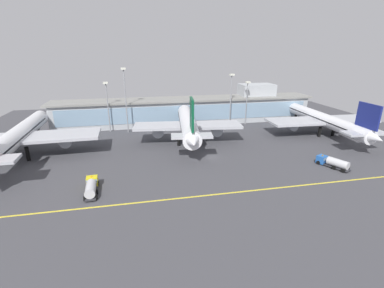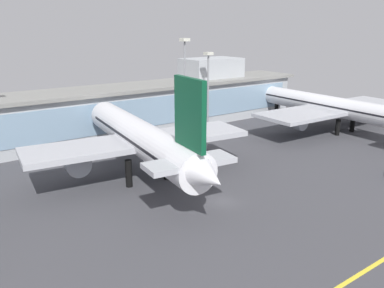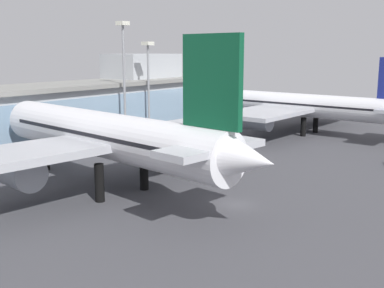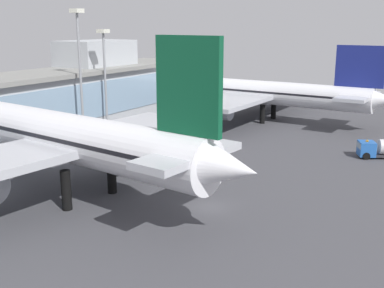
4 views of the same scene
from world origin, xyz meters
name	(u,v)px [view 3 (image 3 of 4)]	position (x,y,z in m)	size (l,w,h in m)	color
ground_plane	(237,205)	(0.00, 0.00, 0.00)	(180.00, 180.00, 0.00)	#424247
terminal_building	(21,117)	(1.95, 44.09, 6.20)	(117.02, 14.00, 16.56)	#ADB2B7
airliner_near_right	(107,136)	(-4.84, 15.88, 6.92)	(38.73, 49.18, 18.92)	black
airliner_far_right	(295,105)	(49.25, 15.99, 5.86)	(43.38, 57.99, 16.10)	black
apron_light_mast_centre	(124,65)	(17.67, 35.16, 14.78)	(1.80, 1.80, 22.40)	gray
apron_light_mast_far_east	(148,74)	(25.52, 36.35, 12.85)	(1.80, 1.80, 18.98)	gray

